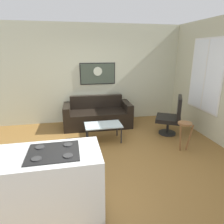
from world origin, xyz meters
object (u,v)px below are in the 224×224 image
Objects in this scene: bar_stool at (184,129)px; wall_painting at (98,74)px; couch at (98,116)px; armchair at (172,116)px; coffee_table at (103,126)px.

wall_painting is at bearing 123.54° from bar_stool.
armchair is at bearing -29.16° from couch.
bar_stool is 0.61× the size of wall_painting.
coffee_table is at bearing -178.87° from armchair.
couch is 1.89× the size of armchair.
coffee_table is 1.80m from bar_stool.
coffee_table is 1.84m from wall_painting.
wall_painting reaches higher than bar_stool.
coffee_table is at bearing -93.75° from wall_painting.
armchair is (1.77, 0.03, 0.11)m from coffee_table.
couch is 2.03m from armchair.
wall_painting is (-1.67, 1.47, 0.94)m from armchair.
couch is 1.02m from coffee_table.
bar_stool is (1.61, -1.81, 0.18)m from couch.
coffee_table is 0.83× the size of wall_painting.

